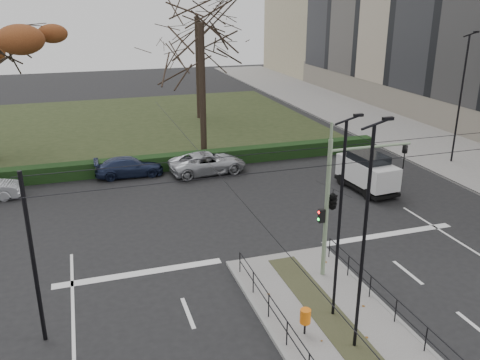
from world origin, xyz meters
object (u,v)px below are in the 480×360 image
(streetlamp_sidewalk, at_px, (461,98))
(bare_tree_center, at_px, (197,24))
(parked_car_fourth, at_px, (208,163))
(white_van, at_px, (367,171))
(bare_tree_near, at_px, (201,33))
(litter_bin, at_px, (305,317))
(streetlamp_median_far, at_px, (340,220))
(streetlamp_median_near, at_px, (364,239))
(parked_car_third, at_px, (129,167))
(traffic_light, at_px, (335,198))

(streetlamp_sidewalk, distance_m, bare_tree_center, 23.46)
(parked_car_fourth, relative_size, white_van, 1.17)
(streetlamp_sidewalk, relative_size, bare_tree_center, 0.71)
(streetlamp_sidewalk, relative_size, bare_tree_near, 0.71)
(litter_bin, distance_m, streetlamp_median_far, 3.44)
(streetlamp_median_near, height_order, parked_car_third, streetlamp_median_near)
(traffic_light, distance_m, streetlamp_median_far, 2.94)
(white_van, bearing_deg, litter_bin, -128.88)
(parked_car_fourth, bearing_deg, traffic_light, -179.50)
(traffic_light, height_order, streetlamp_median_near, streetlamp_median_near)
(streetlamp_median_near, height_order, bare_tree_center, bare_tree_center)
(bare_tree_center, bearing_deg, litter_bin, -97.61)
(litter_bin, relative_size, streetlamp_median_near, 0.12)
(streetlamp_median_near, bearing_deg, streetlamp_sidewalk, 43.15)
(streetlamp_median_near, bearing_deg, bare_tree_center, 84.78)
(streetlamp_median_near, bearing_deg, streetlamp_median_far, 84.85)
(parked_car_third, xyz_separation_m, bare_tree_near, (5.58, 2.50, 8.01))
(litter_bin, bearing_deg, white_van, 51.12)
(streetlamp_median_near, height_order, white_van, streetlamp_median_near)
(traffic_light, bearing_deg, bare_tree_near, 92.84)
(streetlamp_median_far, relative_size, streetlamp_sidewalk, 0.84)
(parked_car_fourth, height_order, bare_tree_center, bare_tree_center)
(streetlamp_median_near, distance_m, bare_tree_near, 22.66)
(parked_car_fourth, height_order, white_van, white_van)
(streetlamp_median_near, relative_size, streetlamp_median_far, 1.04)
(white_van, bearing_deg, streetlamp_sidewalk, 18.30)
(streetlamp_median_far, relative_size, parked_car_third, 1.69)
(litter_bin, relative_size, bare_tree_center, 0.08)
(streetlamp_sidewalk, distance_m, parked_car_third, 22.36)
(streetlamp_sidewalk, height_order, parked_car_fourth, streetlamp_sidewalk)
(streetlamp_median_far, relative_size, parked_car_fourth, 1.45)
(streetlamp_sidewalk, bearing_deg, white_van, -161.70)
(litter_bin, height_order, streetlamp_median_far, streetlamp_median_far)
(traffic_light, xyz_separation_m, white_van, (6.69, 8.27, -2.28))
(bare_tree_center, height_order, bare_tree_near, bare_tree_near)
(streetlamp_median_near, distance_m, streetlamp_median_far, 1.82)
(traffic_light, bearing_deg, streetlamp_median_near, -107.47)
(litter_bin, height_order, parked_car_third, parked_car_third)
(streetlamp_sidewalk, height_order, bare_tree_center, bare_tree_center)
(streetlamp_median_near, distance_m, white_van, 15.33)
(traffic_light, distance_m, bare_tree_center, 30.38)
(bare_tree_center, distance_m, bare_tree_near, 12.44)
(traffic_light, height_order, bare_tree_center, bare_tree_center)
(litter_bin, bearing_deg, parked_car_fourth, 86.07)
(streetlamp_median_far, height_order, parked_car_third, streetlamp_median_far)
(streetlamp_median_far, height_order, bare_tree_near, bare_tree_near)
(streetlamp_median_far, bearing_deg, streetlamp_sidewalk, 39.92)
(litter_bin, xyz_separation_m, streetlamp_median_far, (1.46, 0.72, 3.03))
(litter_bin, xyz_separation_m, bare_tree_center, (4.44, 33.26, 7.81))
(parked_car_third, bearing_deg, traffic_light, -155.90)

